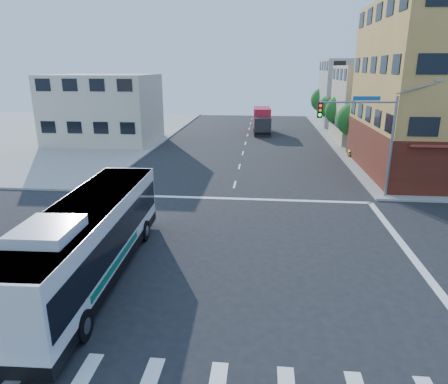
# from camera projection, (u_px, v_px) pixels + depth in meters

# --- Properties ---
(ground) EXTENTS (120.00, 120.00, 0.00)m
(ground) POSITION_uv_depth(u_px,v_px,m) (215.00, 261.00, 18.93)
(ground) COLOR black
(ground) RESTS_ON ground
(building_east_near) EXTENTS (12.06, 10.06, 9.00)m
(building_east_near) POSITION_uv_depth(u_px,v_px,m) (387.00, 104.00, 48.26)
(building_east_near) COLOR tan
(building_east_near) RESTS_ON ground
(building_east_far) EXTENTS (12.06, 10.06, 10.00)m
(building_east_far) POSITION_uv_depth(u_px,v_px,m) (361.00, 93.00, 61.40)
(building_east_far) COLOR #9B9B96
(building_east_far) RESTS_ON ground
(building_west) EXTENTS (12.06, 10.06, 8.00)m
(building_west) POSITION_uv_depth(u_px,v_px,m) (104.00, 109.00, 47.80)
(building_west) COLOR beige
(building_west) RESTS_ON ground
(signal_mast_ne) EXTENTS (7.91, 1.13, 8.07)m
(signal_mast_ne) POSITION_uv_depth(u_px,v_px,m) (368.00, 127.00, 26.68)
(signal_mast_ne) COLOR slate
(signal_mast_ne) RESTS_ON ground
(street_tree_a) EXTENTS (3.60, 3.60, 5.53)m
(street_tree_a) POSITION_uv_depth(u_px,v_px,m) (354.00, 117.00, 43.26)
(street_tree_a) COLOR #382614
(street_tree_a) RESTS_ON ground
(street_tree_b) EXTENTS (3.80, 3.80, 5.79)m
(street_tree_b) POSITION_uv_depth(u_px,v_px,m) (341.00, 109.00, 50.81)
(street_tree_b) COLOR #382614
(street_tree_b) RESTS_ON ground
(street_tree_c) EXTENTS (3.40, 3.40, 5.29)m
(street_tree_c) POSITION_uv_depth(u_px,v_px,m) (331.00, 105.00, 58.49)
(street_tree_c) COLOR #382614
(street_tree_c) RESTS_ON ground
(street_tree_d) EXTENTS (4.00, 4.00, 6.03)m
(street_tree_d) POSITION_uv_depth(u_px,v_px,m) (324.00, 98.00, 65.96)
(street_tree_d) COLOR #382614
(street_tree_d) RESTS_ON ground
(transit_bus) EXTENTS (3.19, 12.81, 3.77)m
(transit_bus) POSITION_uv_depth(u_px,v_px,m) (89.00, 239.00, 16.86)
(transit_bus) COLOR black
(transit_bus) RESTS_ON ground
(box_truck) EXTENTS (2.54, 7.64, 3.40)m
(box_truck) POSITION_uv_depth(u_px,v_px,m) (262.00, 121.00, 55.31)
(box_truck) COLOR #232427
(box_truck) RESTS_ON ground
(parked_car) EXTENTS (2.46, 4.43, 1.42)m
(parked_car) POSITION_uv_depth(u_px,v_px,m) (356.00, 148.00, 41.65)
(parked_car) COLOR gold
(parked_car) RESTS_ON ground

